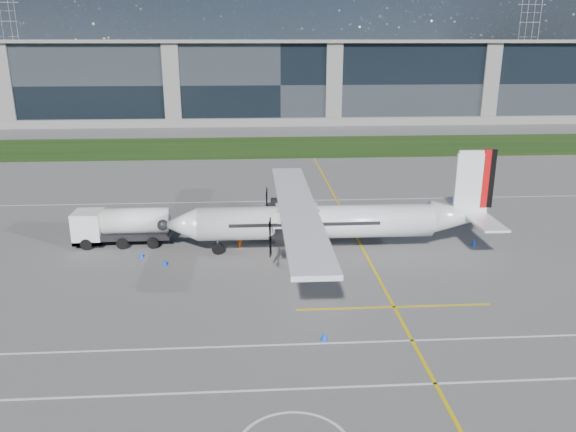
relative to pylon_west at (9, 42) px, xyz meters
The scene contains 17 objects.
ground 136.84m from the pylon_west, 53.97° to the right, with size 400.00×400.00×0.00m, color #5C5A57.
grass_strip 130.49m from the pylon_west, 51.89° to the right, with size 400.00×18.00×0.04m, color #1A360E.
terminal_building 106.57m from the pylon_west, 41.19° to the right, with size 120.00×20.00×15.00m, color black.
tree_line 81.51m from the pylon_west, ahead, with size 400.00×6.00×6.00m, color black.
pylon_west is the anchor object (origin of this frame).
pylon_east 165.00m from the pylon_west, ahead, with size 9.00×4.60×30.00m, color gray, non-canonical shape.
yellow_taxiway_centerline 163.44m from the pylon_west, 59.34° to the right, with size 0.20×70.00×0.01m, color yellow.
white_lane_line 183.09m from the pylon_west, 64.00° to the right, with size 90.00×0.15×0.01m, color white.
turboprop_aircraft 167.29m from the pylon_west, 61.30° to the right, with size 25.09×26.02×7.80m, color white, non-canonical shape.
fuel_tanker_truck 157.74m from the pylon_west, 66.11° to the right, with size 7.85×2.55×2.94m, color white, non-canonical shape.
baggage_tug 159.76m from the pylon_west, 63.04° to the right, with size 3.10×1.86×1.86m, color silver, non-canonical shape.
ground_crew_person 163.21m from the pylon_west, 63.14° to the right, with size 0.80×0.57×1.96m, color #F25907.
safety_cone_fwd 161.63m from the pylon_west, 65.75° to the right, with size 0.36×0.36×0.50m, color blue.
safety_cone_nose_port 163.90m from the pylon_west, 65.34° to the right, with size 0.36×0.36×0.50m, color blue.
safety_cone_tail 172.98m from the pylon_west, 57.77° to the right, with size 0.36×0.36×0.50m, color blue.
safety_cone_stbdwing 155.20m from the pylon_west, 59.69° to the right, with size 0.36×0.36×0.50m, color blue.
safety_cone_portwing 178.36m from the pylon_west, 63.88° to the right, with size 0.36×0.36×0.50m, color blue.
Camera 1 is at (-5.43, -36.45, 15.55)m, focal length 35.00 mm.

